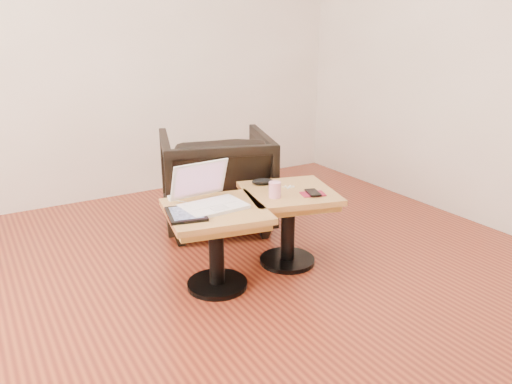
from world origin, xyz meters
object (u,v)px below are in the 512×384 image
laptop (209,197)px  striped_cup (275,190)px  side_table_left (216,228)px  armchair (216,180)px  side_table_right (288,209)px

laptop → striped_cup: (0.40, -0.07, -0.00)m
side_table_left → armchair: size_ratio=0.79×
side_table_left → side_table_right: bearing=16.2°
striped_cup → armchair: armchair is taller
laptop → armchair: laptop is taller
armchair → side_table_right: bearing=115.4°
laptop → striped_cup: 0.41m
side_table_left → armchair: (0.43, 0.86, -0.01)m
side_table_left → armchair: 0.96m
side_table_left → striped_cup: size_ratio=6.75×
side_table_left → striped_cup: striped_cup is taller
side_table_right → armchair: bearing=112.5°
laptop → armchair: 0.93m
laptop → armchair: bearing=57.6°
side_table_right → armchair: (-0.10, 0.81, -0.01)m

